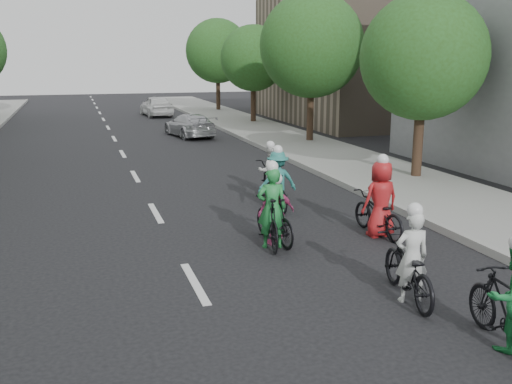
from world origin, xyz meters
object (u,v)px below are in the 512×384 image
cyclist_3 (379,208)px  follow_car_lead (189,125)px  cyclist_5 (277,185)px  cyclist_2 (271,216)px  cyclist_0 (509,304)px  follow_car_trail (156,106)px  cyclist_1 (270,176)px  cyclist_4 (408,267)px  cyclist_6 (275,216)px

cyclist_3 → follow_car_lead: size_ratio=0.47×
cyclist_5 → follow_car_lead: cyclist_5 is taller
cyclist_2 → cyclist_5: cyclist_2 is taller
cyclist_5 → cyclist_0: bearing=93.7°
cyclist_0 → follow_car_trail: size_ratio=0.43×
cyclist_1 → cyclist_3: size_ratio=1.01×
cyclist_4 → cyclist_6: bearing=-62.8°
cyclist_0 → cyclist_5: bearing=-79.7°
cyclist_5 → follow_car_lead: bearing=-92.7°
cyclist_2 → cyclist_1: bearing=-98.8°
follow_car_lead → cyclist_1: bearing=79.0°
follow_car_trail → cyclist_2: bearing=81.6°
follow_car_trail → cyclist_0: bearing=84.8°
cyclist_5 → cyclist_6: (-0.98, -2.61, -0.08)m
cyclist_2 → cyclist_4: size_ratio=0.93×
cyclist_0 → cyclist_6: cyclist_0 is taller
cyclist_1 → cyclist_0: bearing=100.3°
cyclist_2 → cyclist_4: bearing=120.7°
follow_car_trail → follow_car_lead: bearing=85.3°
cyclist_3 → follow_car_trail: cyclist_3 is taller
cyclist_4 → cyclist_1: bearing=-82.1°
cyclist_0 → follow_car_trail: (0.09, 34.71, 0.09)m
cyclist_4 → cyclist_6: 3.64m
cyclist_1 → follow_car_lead: 13.62m
follow_car_trail → cyclist_6: bearing=81.9°
cyclist_0 → follow_car_lead: 23.16m
cyclist_2 → cyclist_5: size_ratio=1.09×
cyclist_2 → cyclist_0: bearing=117.8°
cyclist_6 → follow_car_lead: (1.66, 17.86, -0.00)m
cyclist_5 → cyclist_6: 2.79m
cyclist_1 → follow_car_trail: (0.26, 25.18, 0.15)m
cyclist_5 → follow_car_lead: 15.26m
cyclist_0 → cyclist_5: cyclist_5 is taller
cyclist_2 → follow_car_lead: size_ratio=0.46×
follow_car_lead → cyclist_6: bearing=75.1°
cyclist_1 → cyclist_4: (-0.24, -7.71, -0.01)m
cyclist_4 → cyclist_6: (-1.10, 3.47, 0.03)m
cyclist_2 → cyclist_3: (2.56, -0.02, -0.00)m
cyclist_4 → follow_car_trail: cyclist_4 is taller
follow_car_lead → follow_car_trail: follow_car_trail is taller
cyclist_5 → follow_car_lead: size_ratio=0.42×
cyclist_4 → cyclist_5: (-0.11, 6.08, 0.10)m
cyclist_1 → follow_car_trail: cyclist_1 is taller
cyclist_3 → cyclist_5: bearing=-67.3°
cyclist_5 → follow_car_trail: bearing=-91.4°
cyclist_1 → cyclist_6: (-1.33, -4.24, 0.02)m
cyclist_6 → follow_car_lead: 17.93m
cyclist_0 → cyclist_6: (-1.50, 5.30, -0.04)m
follow_car_trail → cyclist_3: bearing=86.5°
cyclist_2 → cyclist_3: cyclist_3 is taller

